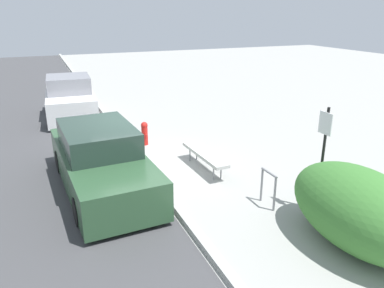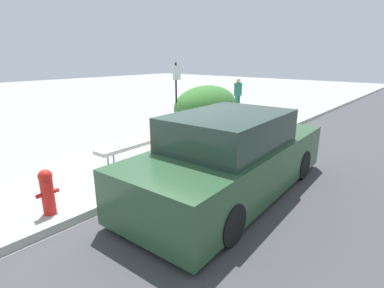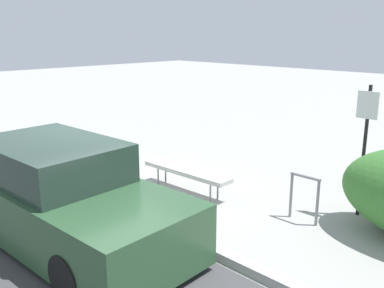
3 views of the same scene
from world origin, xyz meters
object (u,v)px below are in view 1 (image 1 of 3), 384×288
bike_rack (268,185)px  parked_car_near (101,161)px  parked_car_far (70,100)px  sign_post (323,150)px  fire_hydrant (145,133)px  bench (205,154)px

bike_rack → parked_car_near: bearing=-126.3°
parked_car_far → sign_post: bearing=26.1°
bike_rack → fire_hydrant: size_ratio=1.08×
fire_hydrant → parked_car_near: (2.60, -1.82, 0.28)m
parked_car_near → sign_post: bearing=52.0°
fire_hydrant → parked_car_near: 3.19m
bench → bike_rack: (2.40, 0.44, 0.07)m
bike_rack → parked_car_near: size_ratio=0.17×
parked_car_far → bike_rack: bearing=22.4°
bike_rack → parked_car_far: size_ratio=0.21×
bike_rack → sign_post: sign_post is taller
bench → parked_car_near: size_ratio=0.43×
fire_hydrant → parked_car_near: parked_car_near is taller
bench → parked_car_far: size_ratio=0.53×
bench → fire_hydrant: bearing=-161.9°
parked_car_near → bench: bearing=87.8°
parked_car_near → fire_hydrant: bearing=142.1°
sign_post → fire_hydrant: sign_post is taller
bench → sign_post: size_ratio=0.91×
bench → parked_car_near: bearing=-91.7°
bench → sign_post: bearing=22.3°
bike_rack → parked_car_far: (-9.32, -3.24, 0.22)m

